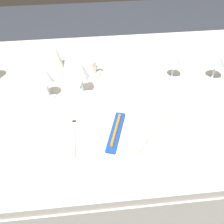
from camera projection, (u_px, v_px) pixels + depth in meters
The scene contains 16 objects.
ground_plane at pixel (107, 193), 1.85m from camera, with size 6.00×6.00×0.00m, color #383D47.
dining_table at pixel (105, 108), 1.42m from camera, with size 1.80×1.11×0.74m.
dinner_plate at pixel (116, 135), 1.16m from camera, with size 0.24×0.24×0.02m, color white.
toothbrush_package at pixel (116, 132), 1.15m from camera, with size 0.10×0.21×0.02m.
fork_outer at pixel (74, 133), 1.17m from camera, with size 0.03×0.22×0.00m.
dinner_knife at pixel (155, 130), 1.19m from camera, with size 0.02×0.23×0.00m.
spoon_soup at pixel (161, 125), 1.21m from camera, with size 0.03×0.21×0.01m.
spoon_dessert at pixel (167, 123), 1.22m from camera, with size 0.03×0.20×0.01m.
spoon_tea at pixel (175, 124), 1.21m from camera, with size 0.03×0.21×0.01m.
saucer_left at pixel (88, 73), 1.48m from camera, with size 0.12×0.12×0.01m, color white.
coffee_cup_left at pixel (88, 66), 1.46m from camera, with size 0.10×0.08×0.07m.
wine_glass_centre at pixel (81, 71), 1.30m from camera, with size 0.07×0.07×0.16m.
wine_glass_left at pixel (174, 60), 1.41m from camera, with size 0.07×0.07×0.14m.
wine_glass_right at pixel (46, 77), 1.29m from camera, with size 0.06×0.06×0.14m.
wine_glass_far at pixel (217, 60), 1.39m from camera, with size 0.08×0.08×0.14m.
napkin_folded at pixel (55, 54), 1.48m from camera, with size 0.07×0.07×0.15m, color white.
Camera 1 is at (-0.10, -1.09, 1.57)m, focal length 49.61 mm.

